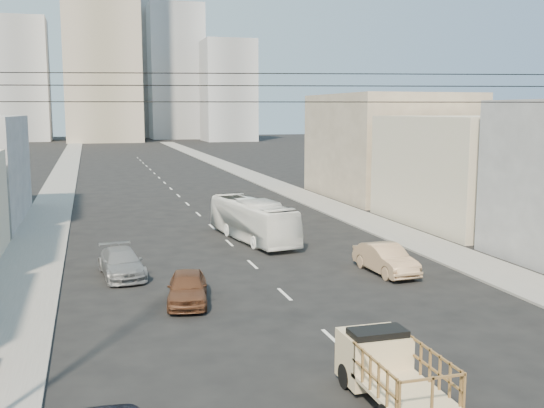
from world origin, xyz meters
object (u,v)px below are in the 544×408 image
flatbed_pickup (390,366)px  city_bus (253,220)px  sedan_grey (122,263)px  sedan_tan (386,259)px  sedan_brown (187,287)px

flatbed_pickup → city_bus: 23.82m
sedan_grey → sedan_tan: bearing=-19.3°
sedan_brown → sedan_tan: 10.97m
flatbed_pickup → sedan_brown: flatbed_pickup is taller
city_bus → sedan_grey: (-8.72, -7.05, -0.66)m
sedan_brown → flatbed_pickup: bearing=-59.7°
sedan_tan → city_bus: bearing=110.6°
flatbed_pickup → city_bus: (1.97, 23.74, 0.26)m
flatbed_pickup → sedan_brown: size_ratio=1.05×
flatbed_pickup → sedan_grey: (-6.74, 16.69, -0.40)m
flatbed_pickup → sedan_grey: bearing=112.0°
flatbed_pickup → sedan_brown: (-4.20, 11.15, -0.38)m
city_bus → sedan_tan: size_ratio=2.11×
city_bus → sedan_brown: city_bus is taller
sedan_brown → sedan_grey: sedan_brown is taller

